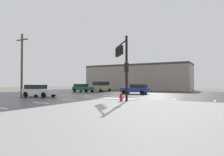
{
  "coord_description": "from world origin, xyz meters",
  "views": [
    {
      "loc": [
        14.69,
        -23.24,
        1.93
      ],
      "look_at": [
        -1.52,
        6.46,
        2.64
      ],
      "focal_mm": 32.46,
      "sensor_mm": 36.0,
      "label": 1
    }
  ],
  "objects": [
    {
      "name": "suv_tan",
      "position": [
        -6.82,
        11.58,
        1.09
      ],
      "size": [
        2.41,
        4.93,
        2.03
      ],
      "rotation": [
        0.0,
        0.0,
        1.51
      ],
      "color": "tan",
      "rests_on": "road_asphalt"
    },
    {
      "name": "road_asphalt",
      "position": [
        0.0,
        0.0,
        0.01
      ],
      "size": [
        44.0,
        44.0,
        0.02
      ],
      "primitive_type": "cube",
      "color": "#232326",
      "rests_on": "ground_plane"
    },
    {
      "name": "sedan_blue",
      "position": [
        2.31,
        7.46,
        0.85
      ],
      "size": [
        4.6,
        2.17,
        1.58
      ],
      "rotation": [
        0.0,
        0.0,
        3.18
      ],
      "color": "navy",
      "rests_on": "road_asphalt"
    },
    {
      "name": "sidewalk_corner",
      "position": [
        12.0,
        -12.0,
        0.07
      ],
      "size": [
        18.0,
        18.0,
        0.14
      ],
      "primitive_type": "cube",
      "color": "#9E9E99",
      "rests_on": "ground_plane"
    },
    {
      "name": "strip_building_background",
      "position": [
        -4.7,
        25.9,
        3.21
      ],
      "size": [
        26.68,
        8.0,
        6.42
      ],
      "color": "gray",
      "rests_on": "ground_plane"
    },
    {
      "name": "fire_hydrant",
      "position": [
        6.36,
        -6.19,
        0.54
      ],
      "size": [
        0.48,
        0.26,
        0.79
      ],
      "color": "red",
      "rests_on": "sidewalk_corner"
    },
    {
      "name": "sedan_green",
      "position": [
        -9.56,
        9.09,
        0.85
      ],
      "size": [
        4.68,
        2.42,
        1.58
      ],
      "rotation": [
        0.0,
        0.0,
        -0.11
      ],
      "color": "#195933",
      "rests_on": "road_asphalt"
    },
    {
      "name": "sedan_white",
      "position": [
        -6.72,
        -4.36,
        0.85
      ],
      "size": [
        4.64,
        2.31,
        1.58
      ],
      "rotation": [
        0.0,
        0.0,
        0.08
      ],
      "color": "white",
      "rests_on": "road_asphalt"
    },
    {
      "name": "traffic_signal_mast",
      "position": [
        5.77,
        -4.63,
        4.39
      ],
      "size": [
        3.14,
        3.8,
        6.22
      ],
      "rotation": [
        0.0,
        0.0,
        2.26
      ],
      "color": "black",
      "rests_on": "sidewalk_corner"
    },
    {
      "name": "ground_plane",
      "position": [
        0.0,
        0.0,
        0.0
      ],
      "size": [
        120.0,
        120.0,
        0.0
      ],
      "primitive_type": "plane",
      "color": "slate"
    },
    {
      "name": "lane_markings",
      "position": [
        1.2,
        -1.38,
        0.02
      ],
      "size": [
        36.15,
        36.15,
        0.01
      ],
      "color": "silver",
      "rests_on": "road_asphalt"
    },
    {
      "name": "snow_strip_curbside",
      "position": [
        5.0,
        -4.0,
        0.17
      ],
      "size": [
        4.0,
        1.6,
        0.06
      ],
      "primitive_type": "cube",
      "color": "white",
      "rests_on": "sidewalk_corner"
    },
    {
      "name": "utility_pole_mid",
      "position": [
        -9.39,
        -4.92,
        4.49
      ],
      "size": [
        2.2,
        0.28,
        8.57
      ],
      "color": "brown",
      "rests_on": "ground_plane"
    }
  ]
}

